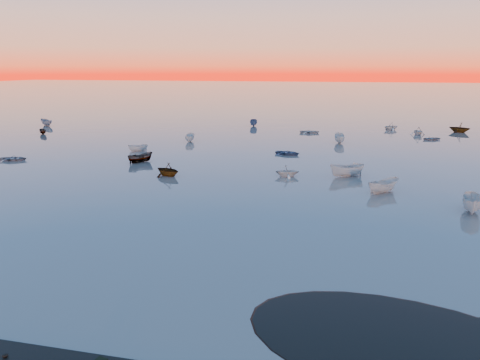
% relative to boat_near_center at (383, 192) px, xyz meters
% --- Properties ---
extents(ground, '(600.00, 600.00, 0.00)m').
position_rel_boat_near_center_xyz_m(ground, '(-17.11, 70.55, 0.00)').
color(ground, '#615851').
rests_on(ground, ground).
extents(mud_lobes, '(140.00, 6.00, 0.07)m').
position_rel_boat_near_center_xyz_m(mud_lobes, '(-17.11, -30.45, 0.01)').
color(mud_lobes, black).
rests_on(mud_lobes, ground).
extents(moored_fleet, '(124.00, 58.00, 1.20)m').
position_rel_boat_near_center_xyz_m(moored_fleet, '(-17.11, 23.55, 0.00)').
color(moored_fleet, beige).
rests_on(moored_fleet, ground).
extents(boat_near_center, '(4.08, 4.16, 1.42)m').
position_rel_boat_near_center_xyz_m(boat_near_center, '(0.00, 0.00, 0.00)').
color(boat_near_center, beige).
rests_on(boat_near_center, ground).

